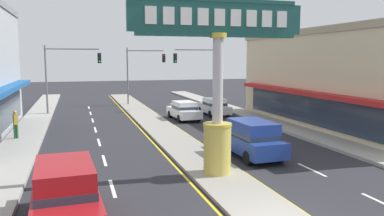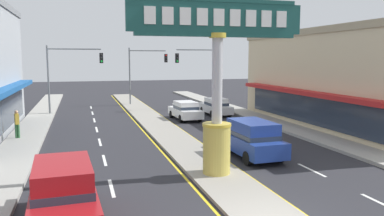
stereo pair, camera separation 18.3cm
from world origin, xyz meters
name	(u,v)px [view 1 (the left image)]	position (x,y,z in m)	size (l,w,h in m)	color
median_strip	(157,126)	(0.00, 18.00, 0.07)	(2.36, 52.00, 0.14)	gray
sidewalk_left	(25,137)	(-8.90, 16.00, 0.09)	(2.24, 60.00, 0.18)	#9E9B93
sidewalk_right	(277,124)	(8.90, 16.00, 0.09)	(2.24, 60.00, 0.18)	#9E9B93
lane_markings	(161,130)	(0.00, 16.65, 0.00)	(9.10, 52.00, 0.01)	silver
district_sign	(218,83)	(0.00, 5.13, 4.03)	(7.51, 1.23, 7.35)	gold
storefront_right	(361,78)	(14.80, 14.13, 3.59)	(10.76, 20.07, 7.17)	beige
traffic_light_left_side	(67,68)	(-6.42, 26.34, 4.25)	(4.86, 0.46, 6.20)	slate
traffic_light_right_side	(203,67)	(6.42, 26.50, 4.25)	(4.86, 0.46, 6.20)	slate
traffic_light_median_far	(141,66)	(1.19, 31.92, 4.19)	(4.20, 0.47, 6.20)	slate
suv_near_right_lane	(65,194)	(-6.13, 1.79, 0.98)	(2.15, 4.69, 1.90)	maroon
sedan_far_right_lane	(184,110)	(2.83, 20.63, 0.79)	(2.01, 4.39, 1.53)	white
suv_near_left_lane	(251,138)	(2.83, 7.72, 0.98)	(2.08, 4.66, 1.90)	navy
sedan_mid_left_lane	(214,106)	(6.13, 22.38, 0.79)	(1.88, 4.32, 1.53)	white
pedestrian_near_kerb	(15,123)	(-9.33, 15.43, 1.16)	(0.33, 0.45, 1.73)	#336B3D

